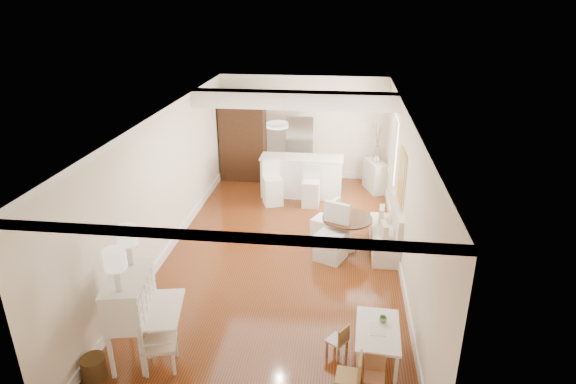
% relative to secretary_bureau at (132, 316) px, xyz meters
% --- Properties ---
extents(room, '(9.00, 9.04, 2.82)m').
position_rel_secretary_bureau_xyz_m(room, '(1.74, 3.33, 1.34)').
color(room, brown).
rests_on(room, ground).
extents(secretary_bureau, '(1.18, 1.19, 1.28)m').
position_rel_secretary_bureau_xyz_m(secretary_bureau, '(0.00, 0.00, 0.00)').
color(secretary_bureau, white).
rests_on(secretary_bureau, ground).
extents(gustavian_armchair, '(0.57, 0.57, 0.81)m').
position_rel_secretary_bureau_xyz_m(gustavian_armchair, '(0.46, -0.21, -0.23)').
color(gustavian_armchair, beige).
rests_on(gustavian_armchair, ground).
extents(wicker_basket, '(0.44, 0.44, 0.33)m').
position_rel_secretary_bureau_xyz_m(wicker_basket, '(-0.35, -0.52, -0.47)').
color(wicker_basket, '#4E3518').
rests_on(wicker_basket, ground).
extents(kids_table, '(0.64, 1.02, 0.50)m').
position_rel_secretary_bureau_xyz_m(kids_table, '(3.38, 0.30, -0.39)').
color(kids_table, white).
rests_on(kids_table, ground).
extents(kids_chair_a, '(0.35, 0.35, 0.65)m').
position_rel_secretary_bureau_xyz_m(kids_chair_a, '(2.99, -0.44, -0.31)').
color(kids_chair_a, '#A8804C').
rests_on(kids_chair_a, ground).
extents(kids_chair_b, '(0.35, 0.35, 0.53)m').
position_rel_secretary_bureau_xyz_m(kids_chair_b, '(2.83, 0.30, -0.38)').
color(kids_chair_b, olive).
rests_on(kids_chair_b, ground).
extents(kids_chair_c, '(0.28, 0.28, 0.54)m').
position_rel_secretary_bureau_xyz_m(kids_chair_c, '(3.32, -0.35, -0.37)').
color(kids_chair_c, '#B27751').
rests_on(kids_chair_c, ground).
extents(banquette, '(0.52, 1.60, 0.98)m').
position_rel_secretary_bureau_xyz_m(banquette, '(3.69, 3.50, -0.15)').
color(banquette, silver).
rests_on(banquette, ground).
extents(dining_table, '(1.21, 1.21, 0.67)m').
position_rel_secretary_bureau_xyz_m(dining_table, '(2.94, 3.46, -0.30)').
color(dining_table, '#462916').
rests_on(dining_table, ground).
extents(slip_chair_near, '(0.69, 0.70, 1.09)m').
position_rel_secretary_bureau_xyz_m(slip_chair_near, '(2.65, 3.00, -0.09)').
color(slip_chair_near, silver).
rests_on(slip_chair_near, ground).
extents(slip_chair_far, '(0.60, 0.59, 0.92)m').
position_rel_secretary_bureau_xyz_m(slip_chair_far, '(2.49, 3.82, -0.18)').
color(slip_chair_far, white).
rests_on(slip_chair_far, ground).
extents(breakfast_counter, '(2.05, 0.65, 1.03)m').
position_rel_secretary_bureau_xyz_m(breakfast_counter, '(1.80, 6.10, -0.12)').
color(breakfast_counter, white).
rests_on(breakfast_counter, ground).
extents(bar_stool_left, '(0.56, 0.56, 1.08)m').
position_rel_secretary_bureau_xyz_m(bar_stool_left, '(1.16, 5.47, -0.10)').
color(bar_stool_left, white).
rests_on(bar_stool_left, ground).
extents(bar_stool_right, '(0.41, 0.41, 1.01)m').
position_rel_secretary_bureau_xyz_m(bar_stool_right, '(2.08, 5.47, -0.13)').
color(bar_stool_right, white).
rests_on(bar_stool_right, ground).
extents(pantry_cabinet, '(1.20, 0.60, 2.30)m').
position_rel_secretary_bureau_xyz_m(pantry_cabinet, '(0.10, 7.18, 0.51)').
color(pantry_cabinet, '#381E11').
rests_on(pantry_cabinet, ground).
extents(fridge, '(0.75, 0.65, 1.80)m').
position_rel_secretary_bureau_xyz_m(fridge, '(2.00, 7.15, 0.26)').
color(fridge, silver).
rests_on(fridge, ground).
extents(sideboard, '(0.63, 0.90, 0.79)m').
position_rel_secretary_bureau_xyz_m(sideboard, '(3.66, 6.67, -0.24)').
color(sideboard, beige).
rests_on(sideboard, ground).
extents(pencil_cup, '(0.13, 0.13, 0.08)m').
position_rel_secretary_bureau_xyz_m(pencil_cup, '(3.46, 0.47, -0.10)').
color(pencil_cup, '#60A569').
rests_on(pencil_cup, kids_table).
extents(branch_vase, '(0.19, 0.19, 0.17)m').
position_rel_secretary_bureau_xyz_m(branch_vase, '(3.66, 6.69, 0.24)').
color(branch_vase, silver).
rests_on(branch_vase, sideboard).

